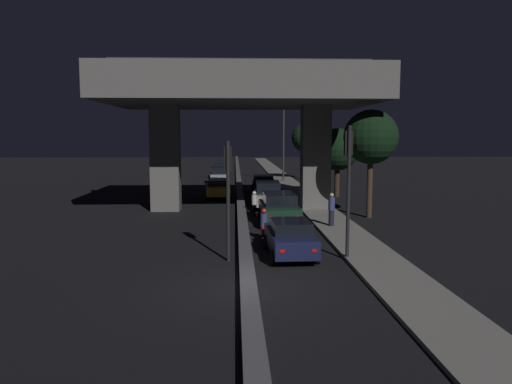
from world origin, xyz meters
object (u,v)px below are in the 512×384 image
car_dark_green_second (279,208)px  motorcycle_red_filtering_near (264,227)px  car_silver_third (268,194)px  car_dark_blue_lead (290,237)px  traffic_light_left_of_median (228,179)px  car_taxi_yellow_lead_oncoming (218,188)px  car_black_fourth (263,184)px  car_silver_second_oncoming (219,175)px  car_dark_blue_fourth_oncoming (223,166)px  pedestrian_on_sidewalk (331,209)px  traffic_light_right_of_median (348,169)px  street_lamp (280,133)px  motorcycle_black_filtering_mid (254,205)px  car_taxi_yellow_third_oncoming (221,170)px

car_dark_green_second → motorcycle_red_filtering_near: (-1.08, -4.28, -0.28)m
car_dark_green_second → car_silver_third: bearing=0.5°
car_dark_blue_lead → motorcycle_red_filtering_near: same height
traffic_light_left_of_median → car_taxi_yellow_lead_oncoming: bearing=93.0°
traffic_light_left_of_median → car_black_fourth: (2.67, 23.00, -2.37)m
car_dark_green_second → car_silver_second_oncoming: 23.89m
car_dark_green_second → car_silver_third: size_ratio=1.05×
car_dark_blue_fourth_oncoming → pedestrian_on_sidewalk: (6.73, -43.45, 0.23)m
traffic_light_right_of_median → street_lamp: bearing=89.3°
street_lamp → car_dark_green_second: size_ratio=1.81×
traffic_light_right_of_median → car_dark_blue_fourth_oncoming: size_ratio=1.08×
motorcycle_red_filtering_near → street_lamp: bearing=-8.3°
traffic_light_left_of_median → car_taxi_yellow_lead_oncoming: traffic_light_left_of_median is taller
street_lamp → car_dark_green_second: (-2.34, -25.21, -4.23)m
traffic_light_right_of_median → pedestrian_on_sidewalk: bearing=84.2°
car_silver_third → car_silver_second_oncoming: (-3.79, 17.40, -0.03)m
motorcycle_black_filtering_mid → motorcycle_red_filtering_near: bearing=-178.1°
traffic_light_right_of_median → street_lamp: street_lamp is taller
street_lamp → motorcycle_red_filtering_near: 30.02m
car_silver_second_oncoming → car_taxi_yellow_third_oncoming: size_ratio=1.00×
traffic_light_left_of_median → car_silver_second_oncoming: (-1.32, 31.63, -2.28)m
car_silver_third → car_taxi_yellow_third_oncoming: 25.86m
car_silver_third → motorcycle_red_filtering_near: 10.48m
car_silver_third → motorcycle_black_filtering_mid: (-1.03, -2.94, -0.29)m
traffic_light_right_of_median → pedestrian_on_sidewalk: size_ratio=3.02×
motorcycle_red_filtering_near → traffic_light_left_of_median: bearing=155.5°
traffic_light_left_of_median → car_black_fourth: size_ratio=1.02×
traffic_light_right_of_median → car_silver_second_oncoming: traffic_light_right_of_median is taller
traffic_light_left_of_median → car_silver_third: 14.62m
car_silver_second_oncoming → car_taxi_yellow_lead_oncoming: bearing=-1.5°
motorcycle_red_filtering_near → pedestrian_on_sidewalk: (3.70, 2.79, 0.38)m
street_lamp → car_silver_second_oncoming: size_ratio=1.96×
car_black_fourth → car_dark_blue_fourth_oncoming: car_dark_blue_fourth_oncoming is taller
motorcycle_red_filtering_near → pedestrian_on_sidewalk: size_ratio=1.12×
traffic_light_left_of_median → car_black_fourth: traffic_light_left_of_median is taller
car_dark_blue_fourth_oncoming → motorcycle_black_filtering_mid: bearing=1.6°
car_dark_blue_lead → car_silver_third: (0.01, 13.59, 0.16)m
car_taxi_yellow_third_oncoming → motorcycle_red_filtering_near: car_taxi_yellow_third_oncoming is taller
car_black_fourth → car_taxi_yellow_third_oncoming: 17.29m
car_dark_green_second → pedestrian_on_sidewalk: size_ratio=2.79×
motorcycle_black_filtering_mid → pedestrian_on_sidewalk: 6.09m
traffic_light_right_of_median → car_silver_second_oncoming: bearing=100.6°
car_dark_green_second → car_silver_second_oncoming: bearing=8.2°
traffic_light_left_of_median → motorcycle_red_filtering_near: size_ratio=2.39×
car_taxi_yellow_lead_oncoming → car_dark_blue_fourth_oncoming: size_ratio=0.99×
car_dark_green_second → car_silver_second_oncoming: car_silver_second_oncoming is taller
street_lamp → car_dark_blue_fourth_oncoming: 18.47m
car_taxi_yellow_lead_oncoming → motorcycle_red_filtering_near: 16.47m
car_black_fourth → car_silver_second_oncoming: (-3.99, 8.63, 0.09)m
traffic_light_left_of_median → car_silver_third: bearing=80.1°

